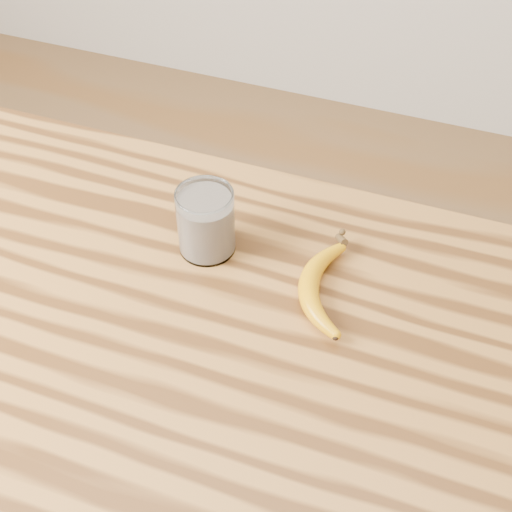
% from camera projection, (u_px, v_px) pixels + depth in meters
% --- Properties ---
extents(room, '(4.04, 4.04, 2.70)m').
position_uv_depth(room, '(101.00, 42.00, 0.71)').
color(room, brown).
rests_on(room, ground).
extents(table, '(1.20, 0.80, 0.90)m').
position_uv_depth(table, '(158.00, 376.00, 1.13)').
color(table, '#9C672E').
rests_on(table, ground).
extents(smoothie_glass, '(0.09, 0.09, 0.11)m').
position_uv_depth(smoothie_glass, '(206.00, 223.00, 1.11)').
color(smoothie_glass, white).
rests_on(smoothie_glass, table).
extents(banana, '(0.15, 0.28, 0.03)m').
position_uv_depth(banana, '(308.00, 286.00, 1.07)').
color(banana, orange).
rests_on(banana, table).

